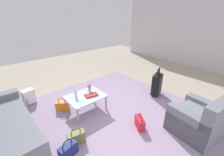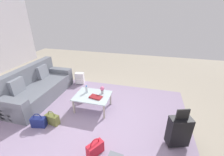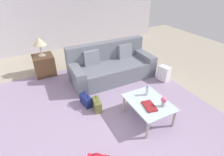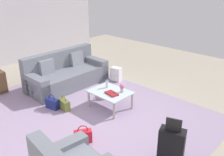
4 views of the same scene
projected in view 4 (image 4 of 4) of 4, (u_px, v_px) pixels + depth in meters
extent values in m
plane|color=#A89E89|center=(108.00, 122.00, 5.22)|extent=(12.00, 12.00, 0.00)
cube|color=#9984A3|center=(82.00, 116.00, 5.46)|extent=(5.20, 4.40, 0.01)
cube|color=slate|center=(68.00, 78.00, 6.86)|extent=(0.95, 2.23, 0.45)
cube|color=slate|center=(59.00, 67.00, 7.00)|extent=(0.22, 2.23, 0.94)
cube|color=slate|center=(94.00, 67.00, 7.51)|extent=(0.95, 0.24, 0.58)
cube|color=slate|center=(36.00, 87.00, 6.17)|extent=(0.95, 0.24, 0.58)
cube|color=gray|center=(77.00, 59.00, 7.18)|extent=(0.17, 0.40, 0.41)
cube|color=gray|center=(47.00, 67.00, 6.50)|extent=(0.13, 0.40, 0.40)
cube|color=silver|center=(110.00, 92.00, 5.65)|extent=(0.90, 0.70, 0.02)
cylinder|color=#ADA899|center=(114.00, 111.00, 5.27)|extent=(0.05, 0.05, 0.39)
cylinder|color=#ADA899|center=(89.00, 99.00, 5.78)|extent=(0.05, 0.05, 0.39)
cylinder|color=#ADA899|center=(132.00, 101.00, 5.68)|extent=(0.05, 0.05, 0.39)
cylinder|color=#ADA899|center=(107.00, 91.00, 6.19)|extent=(0.05, 0.05, 0.39)
cylinder|color=silver|center=(107.00, 84.00, 5.81)|extent=(0.06, 0.06, 0.18)
cylinder|color=#2D6BBC|center=(107.00, 80.00, 5.77)|extent=(0.04, 0.04, 0.02)
cube|color=maroon|center=(112.00, 94.00, 5.51)|extent=(0.34, 0.24, 0.03)
cylinder|color=#B2B7BC|center=(122.00, 90.00, 5.59)|extent=(0.07, 0.07, 0.10)
sphere|color=#DB6693|center=(122.00, 86.00, 5.55)|extent=(0.11, 0.11, 0.11)
cube|color=black|center=(171.00, 146.00, 3.93)|extent=(0.45, 0.34, 0.60)
cube|color=black|center=(174.00, 125.00, 3.78)|extent=(0.23, 0.10, 0.20)
cube|color=olive|center=(64.00, 105.00, 5.68)|extent=(0.34, 0.19, 0.24)
torus|color=olive|center=(64.00, 99.00, 5.62)|extent=(0.20, 0.05, 0.20)
cube|color=orange|center=(108.00, 92.00, 6.32)|extent=(0.34, 0.31, 0.24)
torus|color=orange|center=(108.00, 87.00, 6.26)|extent=(0.16, 0.14, 0.20)
cube|color=navy|center=(52.00, 104.00, 5.73)|extent=(0.34, 0.19, 0.24)
torus|color=navy|center=(52.00, 98.00, 5.67)|extent=(0.20, 0.05, 0.20)
cube|color=red|center=(83.00, 137.00, 4.56)|extent=(0.29, 0.34, 0.24)
torus|color=red|center=(83.00, 130.00, 4.50)|extent=(0.12, 0.18, 0.20)
cube|color=white|center=(116.00, 74.00, 7.24)|extent=(0.33, 0.26, 0.40)
cube|color=white|center=(114.00, 78.00, 7.18)|extent=(0.22, 0.10, 0.18)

